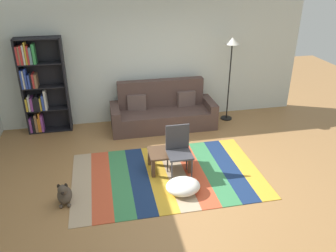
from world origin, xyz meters
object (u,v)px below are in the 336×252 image
(couch, at_px, (163,112))
(pouf, at_px, (183,186))
(bookshelf, at_px, (39,88))
(tv_remote, at_px, (168,150))
(folding_chair, at_px, (179,147))
(standing_lamp, at_px, (232,52))
(dog, at_px, (64,194))
(coffee_table, at_px, (169,154))

(couch, relative_size, pouf, 4.11)
(bookshelf, xyz_separation_m, tv_remote, (2.30, -2.00, -0.61))
(bookshelf, xyz_separation_m, folding_chair, (2.43, -2.22, -0.45))
(standing_lamp, bearing_deg, folding_chair, -129.01)
(couch, bearing_deg, dog, -129.91)
(couch, bearing_deg, tv_remote, -97.79)
(coffee_table, relative_size, standing_lamp, 0.38)
(bookshelf, relative_size, tv_remote, 13.35)
(bookshelf, height_order, coffee_table, bookshelf)
(dog, bearing_deg, bookshelf, 102.07)
(coffee_table, distance_m, folding_chair, 0.32)
(couch, bearing_deg, folding_chair, -93.02)
(bookshelf, xyz_separation_m, standing_lamp, (4.06, -0.21, 0.59))
(bookshelf, relative_size, pouf, 3.64)
(folding_chair, bearing_deg, pouf, -37.91)
(couch, relative_size, standing_lamp, 1.20)
(bookshelf, distance_m, standing_lamp, 4.11)
(coffee_table, bearing_deg, bookshelf, 138.74)
(couch, relative_size, folding_chair, 2.51)
(couch, height_order, standing_lamp, standing_lamp)
(coffee_table, bearing_deg, dog, -160.88)
(dog, bearing_deg, folding_chair, 12.67)
(pouf, distance_m, folding_chair, 0.68)
(tv_remote, distance_m, folding_chair, 0.30)
(couch, height_order, bookshelf, bookshelf)
(couch, distance_m, pouf, 2.49)
(tv_remote, bearing_deg, pouf, -93.48)
(couch, height_order, pouf, couch)
(folding_chair, bearing_deg, tv_remote, 179.10)
(coffee_table, height_order, dog, dog)
(standing_lamp, bearing_deg, tv_remote, -134.45)
(dog, distance_m, folding_chair, 1.95)
(pouf, relative_size, tv_remote, 3.66)
(dog, relative_size, folding_chair, 0.44)
(standing_lamp, bearing_deg, couch, -177.19)
(couch, relative_size, coffee_table, 3.13)
(coffee_table, bearing_deg, folding_chair, -57.90)
(pouf, xyz_separation_m, folding_chair, (0.05, 0.54, 0.41))
(folding_chair, bearing_deg, bookshelf, -165.16)
(standing_lamp, bearing_deg, pouf, -123.37)
(folding_chair, bearing_deg, couch, 144.17)
(bookshelf, bearing_deg, pouf, -49.10)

